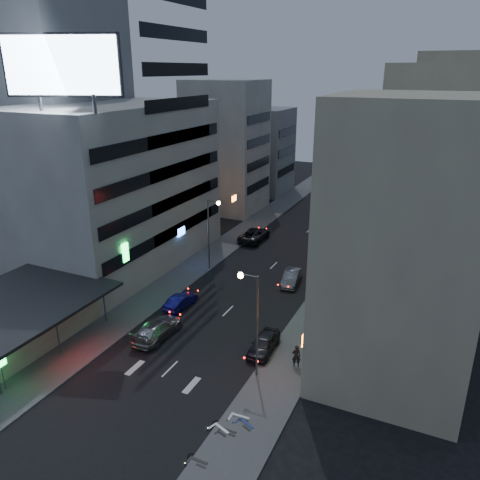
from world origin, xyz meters
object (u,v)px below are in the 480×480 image
Objects in this scene: parked_car_right_near at (264,344)px; parked_car_right_far at (329,257)px; scooter_silver_b at (250,410)px; scooter_black_b at (237,425)px; scooter_silver_a at (230,425)px; road_car_silver at (157,328)px; scooter_black_a at (209,456)px; scooter_blue at (255,421)px; person at (296,356)px; parked_car_right_mid at (291,278)px; parked_car_left at (254,235)px; road_car_blue at (181,301)px.

parked_car_right_near is 0.97× the size of parked_car_right_far.
scooter_black_b is at bearing 169.75° from scooter_silver_b.
scooter_silver_a reaches higher than scooter_black_b.
road_car_silver is at bearing 56.35° from scooter_black_b.
road_car_silver is 14.71m from scooter_black_a.
scooter_silver_b is at bearing 64.53° from scooter_blue.
parked_car_right_far is 29.55m from scooter_black_b.
scooter_silver_a is at bearing 57.25° from person.
parked_car_right_mid reaches higher than scooter_silver_b.
parked_car_left reaches higher than scooter_black_b.
parked_car_left is 20.09m from road_car_blue.
scooter_silver_b is at bearing -76.56° from parked_car_right_near.
scooter_black_b is (10.96, -7.39, -0.13)m from road_car_silver.
road_car_blue is 16.50m from scooter_silver_b.
scooter_silver_b is (13.11, -31.25, -0.11)m from parked_car_left.
road_car_blue is 2.06× the size of scooter_silver_a.
parked_car_right_near is at bearing -88.47° from parked_car_right_mid.
parked_car_right_mid is 21.85m from scooter_blue.
scooter_silver_b is (0.59, 1.75, 0.00)m from scooter_silver_a.
person is 1.03× the size of scooter_black_b.
parked_car_left is at bearing 21.82° from scooter_black_b.
parked_car_left is 33.89m from scooter_silver_b.
road_car_blue reaches higher than scooter_black_a.
scooter_blue is 1.15m from scooter_black_b.
scooter_blue is at bearing -46.11° from scooter_black_b.
parked_car_left reaches higher than parked_car_right_mid.
scooter_black_a is at bearing -89.65° from parked_car_right_mid.
person reaches higher than scooter_black_b.
scooter_black_a is (12.44, -35.64, -0.16)m from parked_car_left.
scooter_black_a is 0.93× the size of scooter_silver_a.
parked_car_left is 11.45m from parked_car_right_far.
parked_car_right_mid is 25.23m from scooter_black_a.
parked_car_right_near is 2.47× the size of scooter_black_b.
person is at bearing -81.36° from parked_car_right_far.
road_car_silver is at bearing 104.14° from road_car_blue.
road_car_blue is at bearing -42.02° from person.
parked_car_right_mid is 7.72m from parked_car_right_far.
person is 0.94× the size of scooter_silver_a.
parked_car_right_near is at bearing 8.73° from scooter_black_a.
scooter_silver_b is (2.14, -7.56, -0.03)m from parked_car_right_near.
scooter_blue is (13.72, -31.96, -0.14)m from parked_car_left.
scooter_blue is 0.94m from scooter_silver_b.
scooter_black_b is at bearing 157.36° from scooter_blue.
parked_car_right_near is 10.63m from road_car_blue.
person is (14.00, -24.63, 0.20)m from parked_car_left.
parked_car_right_near is at bearing 12.26° from scooter_black_b.
parked_car_right_far is 0.82× the size of road_car_silver.
parked_car_right_far is 29.77m from scooter_silver_a.
scooter_silver_b is at bearing 1.72° from scooter_silver_a.
person reaches higher than scooter_silver_a.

